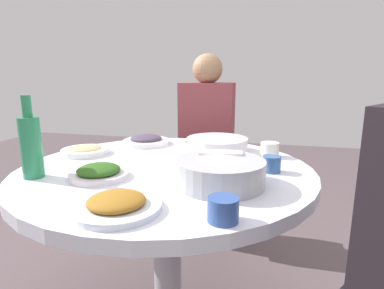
{
  "coord_description": "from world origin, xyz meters",
  "views": [
    {
      "loc": [
        -0.39,
        1.12,
        1.09
      ],
      "look_at": [
        -0.1,
        -0.03,
        0.83
      ],
      "focal_mm": 29.45,
      "sensor_mm": 36.0,
      "label": 1
    }
  ],
  "objects": [
    {
      "name": "tea_cup_side",
      "position": [
        -0.29,
        0.41,
        0.78
      ],
      "size": [
        0.08,
        0.08,
        0.06
      ],
      "primitive_type": "cylinder",
      "color": "#305098",
      "rests_on": "round_dining_table"
    },
    {
      "name": "dish_greens",
      "position": [
        0.18,
        0.19,
        0.76
      ],
      "size": [
        0.2,
        0.2,
        0.05
      ],
      "color": "silver",
      "rests_on": "round_dining_table"
    },
    {
      "name": "diner_right",
      "position": [
        0.01,
        -0.87,
        0.78
      ],
      "size": [
        0.34,
        0.34,
        0.76
      ],
      "color": "#2D333D",
      "rests_on": "stool_for_diner_right"
    },
    {
      "name": "stool_for_diner_right",
      "position": [
        0.01,
        -0.87,
        0.23
      ],
      "size": [
        0.3,
        0.3,
        0.47
      ],
      "primitive_type": "cylinder",
      "color": "brown",
      "rests_on": "ground"
    },
    {
      "name": "round_dining_table",
      "position": [
        0.0,
        0.0,
        0.63
      ],
      "size": [
        1.13,
        1.13,
        0.74
      ],
      "color": "#99999E",
      "rests_on": "ground"
    },
    {
      "name": "green_bottle",
      "position": [
        0.4,
        0.24,
        0.86
      ],
      "size": [
        0.07,
        0.07,
        0.28
      ],
      "color": "#298454",
      "rests_on": "round_dining_table"
    },
    {
      "name": "soup_bowl",
      "position": [
        -0.15,
        -0.29,
        0.78
      ],
      "size": [
        0.28,
        0.28,
        0.07
      ],
      "color": "white",
      "rests_on": "round_dining_table"
    },
    {
      "name": "tea_cup_near",
      "position": [
        -0.4,
        -0.03,
        0.77
      ],
      "size": [
        0.07,
        0.07,
        0.06
      ],
      "primitive_type": "cylinder",
      "color": "#345C99",
      "rests_on": "round_dining_table"
    },
    {
      "name": "dish_noodles",
      "position": [
        0.42,
        -0.1,
        0.76
      ],
      "size": [
        0.21,
        0.21,
        0.04
      ],
      "color": "white",
      "rests_on": "round_dining_table"
    },
    {
      "name": "dish_stirfry",
      "position": [
        -0.01,
        0.42,
        0.76
      ],
      "size": [
        0.24,
        0.24,
        0.05
      ],
      "color": "silver",
      "rests_on": "round_dining_table"
    },
    {
      "name": "rice_bowl",
      "position": [
        -0.24,
        0.16,
        0.79
      ],
      "size": [
        0.29,
        0.29,
        0.09
      ],
      "color": "#B2B5BA",
      "rests_on": "round_dining_table"
    },
    {
      "name": "dish_eggplant",
      "position": [
        0.23,
        -0.36,
        0.76
      ],
      "size": [
        0.24,
        0.24,
        0.05
      ],
      "color": "white",
      "rests_on": "round_dining_table"
    },
    {
      "name": "tea_cup_far",
      "position": [
        -0.39,
        -0.26,
        0.78
      ],
      "size": [
        0.08,
        0.08,
        0.06
      ],
      "primitive_type": "cylinder",
      "color": "silver",
      "rests_on": "round_dining_table"
    }
  ]
}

